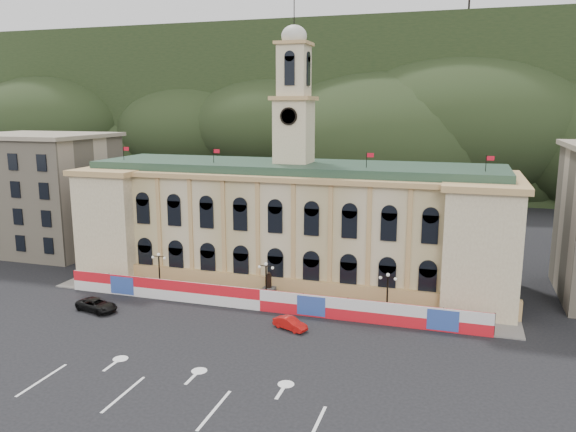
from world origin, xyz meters
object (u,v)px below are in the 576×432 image
(lamp_center, at_px, (266,280))
(red_sedan, at_px, (290,323))
(black_suv, at_px, (97,305))
(statue, at_px, (269,292))

(lamp_center, bearing_deg, red_sedan, -51.77)
(lamp_center, xyz_separation_m, black_suv, (-17.65, -7.66, -2.37))
(red_sedan, xyz_separation_m, black_suv, (-22.49, -1.51, 0.08))
(statue, xyz_separation_m, lamp_center, (0.00, -1.00, 1.89))
(statue, xyz_separation_m, black_suv, (-17.65, -8.66, -0.48))
(lamp_center, height_order, red_sedan, lamp_center)
(statue, height_order, lamp_center, lamp_center)
(red_sedan, bearing_deg, black_suv, 116.66)
(lamp_center, bearing_deg, black_suv, -156.54)
(statue, relative_size, lamp_center, 0.72)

